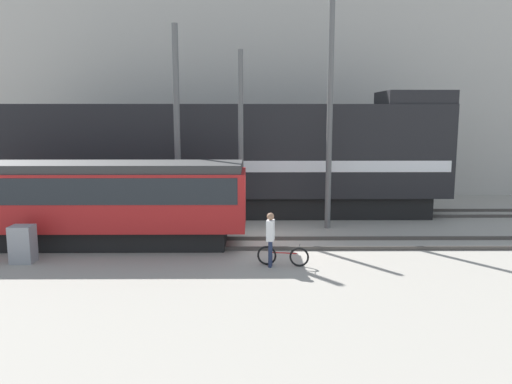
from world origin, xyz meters
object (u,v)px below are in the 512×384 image
Objects in this scene: person at (270,234)px; utility_pole_center at (241,141)px; bicycle at (283,256)px; utility_pole_right at (330,114)px; utility_pole_left at (177,129)px; streetcar at (80,199)px; signal_box at (23,244)px; freight_locomotive at (230,158)px.

utility_pole_center is at bearing 100.73° from person.
bicycle is 0.17× the size of utility_pole_right.
utility_pole_left is (-3.61, 5.39, 3.09)m from person.
streetcar is 4.82m from utility_pole_left.
utility_pole_center is at bearing 35.37° from signal_box.
freight_locomotive is 2.45× the size of utility_pole_left.
bicycle is 7.24m from utility_pole_right.
streetcar is 9.84× the size of signal_box.
bicycle is at bearing -3.00° from signal_box.
freight_locomotive is 3.01m from utility_pole_center.
person reaches higher than signal_box.
bicycle is at bearing -76.07° from freight_locomotive.
signal_box is (-1.17, -2.08, -1.12)m from streetcar.
utility_pole_center is at bearing -78.04° from freight_locomotive.
utility_pole_left is at bearing 180.00° from utility_pole_right.
streetcar is 1.25× the size of utility_pole_right.
utility_pole_left reaches higher than bicycle.
utility_pole_center is 3.77m from utility_pole_right.
bicycle is at bearing -112.39° from utility_pole_right.
bicycle is (2.01, -8.10, -2.38)m from freight_locomotive.
utility_pole_center is 0.77× the size of utility_pole_right.
person is at bearing -115.63° from utility_pole_right.
person is 7.02m from utility_pole_right.
signal_box is at bearing 176.28° from person.
signal_box is (-6.86, -4.87, -3.03)m from utility_pole_center.
utility_pole_left reaches higher than streetcar.
utility_pole_left is 0.87× the size of utility_pole_right.
utility_pole_left is (-2.00, -2.79, 1.44)m from freight_locomotive.
streetcar is 1.63× the size of utility_pole_center.
freight_locomotive is 11.86× the size of person.
streetcar is 7.30× the size of bicycle.
freight_locomotive is at bearing 50.71° from signal_box.
streetcar reaches higher than person.
streetcar is (-5.11, -5.59, -0.97)m from freight_locomotive.
freight_locomotive reaches higher than person.
bicycle is at bearing -75.04° from utility_pole_center.
bicycle is (7.11, -2.51, -1.41)m from streetcar.
bicycle is 8.30m from signal_box.
person is (1.61, -8.18, -1.65)m from freight_locomotive.
utility_pole_right is at bearing 24.96° from signal_box.
freight_locomotive is 2.14× the size of utility_pole_right.
freight_locomotive is at bearing 47.58° from streetcar.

